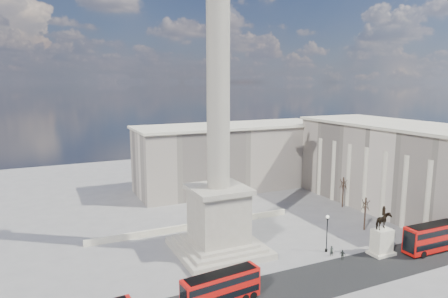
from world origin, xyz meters
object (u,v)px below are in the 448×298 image
equestrian_statue (382,238)px  pedestrian_standing (393,233)px  red_bus_b (222,288)px  red_bus_c (435,237)px  victorian_lamp (327,230)px  pedestrian_crossing (343,255)px  pedestrian_walking (332,251)px  nelsons_column (218,174)px

equestrian_statue → pedestrian_standing: equestrian_statue is taller
red_bus_b → red_bus_c: size_ratio=0.90×
red_bus_c → equestrian_statue: bearing=164.1°
pedestrian_standing → red_bus_b: bearing=5.5°
victorian_lamp → pedestrian_crossing: bearing=-84.8°
equestrian_statue → pedestrian_crossing: 7.39m
red_bus_c → pedestrian_standing: (-1.27, 7.19, -1.67)m
red_bus_c → pedestrian_walking: size_ratio=6.96×
pedestrian_walking → pedestrian_standing: (15.24, 1.66, -0.05)m
pedestrian_standing → pedestrian_crossing: pedestrian_crossing is taller
victorian_lamp → equestrian_statue: (7.37, -4.48, -0.87)m
equestrian_statue → pedestrian_crossing: size_ratio=4.85×
red_bus_b → equestrian_statue: size_ratio=1.30×
victorian_lamp → pedestrian_standing: size_ratio=3.97×
victorian_lamp → red_bus_c: bearing=-23.9°
red_bus_b → equestrian_statue: 29.46m
victorian_lamp → pedestrian_walking: bearing=-100.0°
equestrian_statue → pedestrian_standing: bearing=30.6°
pedestrian_walking → victorian_lamp: bearing=91.6°
nelsons_column → pedestrian_crossing: nelsons_column is taller
nelsons_column → red_bus_c: bearing=-25.1°
red_bus_b → nelsons_column: bearing=61.1°
nelsons_column → pedestrian_standing: 33.91m
red_bus_b → victorian_lamp: size_ratio=1.68×
victorian_lamp → pedestrian_walking: 3.30m
red_bus_c → victorian_lamp: 17.78m
pedestrian_walking → pedestrian_standing: size_ratio=1.07×
red_bus_b → red_bus_c: bearing=-6.4°
nelsons_column → red_bus_b: bearing=-112.8°
nelsons_column → red_bus_c: size_ratio=4.30×
nelsons_column → red_bus_c: 36.82m
nelsons_column → pedestrian_walking: (15.45, -9.47, -12.08)m
red_bus_b → pedestrian_walking: 22.37m
pedestrian_crossing → red_bus_c: bearing=-144.4°
nelsons_column → red_bus_c: (31.96, -15.00, -10.46)m
pedestrian_crossing → red_bus_b: bearing=57.7°
red_bus_b → pedestrian_standing: bearing=4.6°
pedestrian_walking → pedestrian_crossing: pedestrian_walking is taller
red_bus_c → pedestrian_crossing: bearing=168.0°
victorian_lamp → equestrian_statue: size_ratio=0.77×
pedestrian_standing → red_bus_c: bearing=94.8°
nelsons_column → victorian_lamp: bearing=-26.4°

